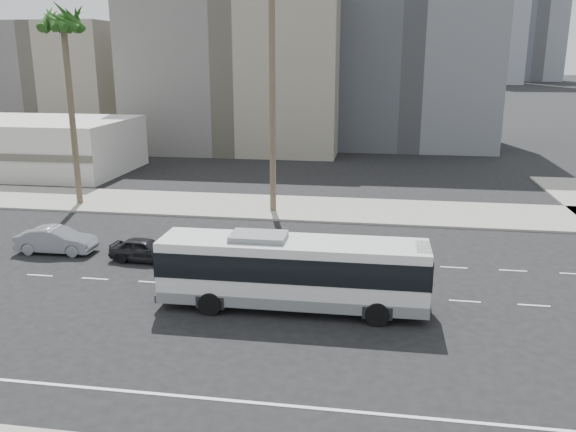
% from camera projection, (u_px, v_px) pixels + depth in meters
% --- Properties ---
extents(ground, '(700.00, 700.00, 0.00)m').
position_uv_depth(ground, '(271.00, 290.00, 28.29)').
color(ground, black).
rests_on(ground, ground).
extents(sidewalk_north, '(120.00, 7.00, 0.15)m').
position_uv_depth(sidewalk_north, '(310.00, 208.00, 43.05)').
color(sidewalk_north, gray).
rests_on(sidewalk_north, ground).
extents(commercial_low, '(22.00, 12.16, 5.00)m').
position_uv_depth(commercial_low, '(15.00, 145.00, 56.94)').
color(commercial_low, beige).
rests_on(commercial_low, ground).
extents(midrise_beige_west, '(24.00, 18.00, 18.00)m').
position_uv_depth(midrise_beige_west, '(241.00, 72.00, 70.64)').
color(midrise_beige_west, slate).
rests_on(midrise_beige_west, ground).
extents(midrise_gray_center, '(20.00, 20.00, 26.00)m').
position_uv_depth(midrise_gray_center, '(411.00, 38.00, 73.24)').
color(midrise_gray_center, '#4A4D53').
rests_on(midrise_gray_center, ground).
extents(midrise_beige_far, '(18.00, 16.00, 15.00)m').
position_uv_depth(midrise_beige_far, '(62.00, 81.00, 79.72)').
color(midrise_beige_far, slate).
rests_on(midrise_beige_far, ground).
extents(highrise_far, '(22.00, 22.00, 60.00)m').
position_uv_depth(highrise_far, '(537.00, 10.00, 257.68)').
color(highrise_far, slate).
rests_on(highrise_far, ground).
extents(city_bus, '(11.73, 2.87, 3.37)m').
position_uv_depth(city_bus, '(293.00, 270.00, 25.81)').
color(city_bus, silver).
rests_on(city_bus, ground).
extents(car_a, '(1.81, 3.91, 1.30)m').
position_uv_depth(car_a, '(145.00, 250.00, 32.09)').
color(car_a, black).
rests_on(car_a, ground).
extents(car_b, '(1.66, 4.50, 1.47)m').
position_uv_depth(car_b, '(56.00, 240.00, 33.45)').
color(car_b, gray).
rests_on(car_b, ground).
extents(palm_mid, '(4.62, 4.62, 14.31)m').
position_uv_depth(palm_mid, '(63.00, 25.00, 41.01)').
color(palm_mid, brown).
rests_on(palm_mid, ground).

